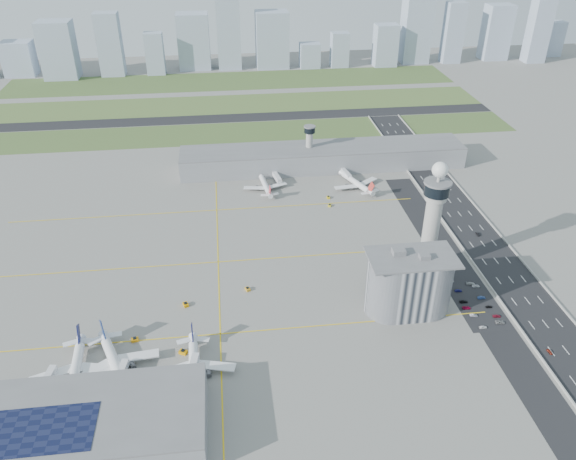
{
  "coord_description": "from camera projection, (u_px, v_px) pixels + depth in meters",
  "views": [
    {
      "loc": [
        -32.79,
        -231.91,
        177.79
      ],
      "look_at": [
        0.0,
        35.0,
        15.0
      ],
      "focal_mm": 35.0,
      "sensor_mm": 36.0,
      "label": 1
    }
  ],
  "objects": [
    {
      "name": "skyline_bldg_6",
      "position": [
        155.0,
        54.0,
        624.82
      ],
      "size": [
        20.04,
        16.03,
        45.2
      ],
      "primitive_type": "cube",
      "color": "#9EADC1",
      "rests_on": "ground"
    },
    {
      "name": "jet_bridge_near_0",
      "position": [
        41.0,
        395.0,
        227.34
      ],
      "size": [
        5.39,
        14.31,
        5.7
      ],
      "primitive_type": null,
      "rotation": [
        0.0,
        0.0,
        1.4
      ],
      "color": "silver",
      "rests_on": "ground"
    },
    {
      "name": "tug_2",
      "position": [
        186.0,
        304.0,
        280.12
      ],
      "size": [
        3.3,
        3.94,
        1.95
      ],
      "primitive_type": null,
      "rotation": [
        0.0,
        0.0,
        0.34
      ],
      "color": "orange",
      "rests_on": "ground"
    },
    {
      "name": "grass_strip_0",
      "position": [
        238.0,
        133.0,
        481.34
      ],
      "size": [
        480.0,
        50.0,
        0.08
      ],
      "primitive_type": "cube",
      "color": "#405628",
      "rests_on": "ground"
    },
    {
      "name": "skyline_bldg_3",
      "position": [
        19.0,
        58.0,
        622.74
      ],
      "size": [
        32.3,
        25.84,
        36.93
      ],
      "primitive_type": "cube",
      "color": "#9EADC1",
      "rests_on": "ground"
    },
    {
      "name": "skyline_bldg_4",
      "position": [
        58.0,
        50.0,
        607.98
      ],
      "size": [
        35.81,
        28.65,
        60.36
      ],
      "primitive_type": "cube",
      "color": "#9EADC1",
      "rests_on": "ground"
    },
    {
      "name": "control_tower",
      "position": [
        433.0,
        215.0,
        288.56
      ],
      "size": [
        14.0,
        14.0,
        64.5
      ],
      "color": "#ADAAA5",
      "rests_on": "ground"
    },
    {
      "name": "tug_3",
      "position": [
        248.0,
        289.0,
        291.13
      ],
      "size": [
        3.09,
        3.63,
        1.78
      ],
      "primitive_type": null,
      "rotation": [
        0.0,
        0.0,
        0.38
      ],
      "color": "gold",
      "rests_on": "ground"
    },
    {
      "name": "airplane_near_a",
      "position": [
        74.0,
        369.0,
        235.16
      ],
      "size": [
        40.71,
        46.96,
        12.49
      ],
      "primitive_type": null,
      "rotation": [
        0.0,
        0.0,
        -1.51
      ],
      "color": "white",
      "rests_on": "ground"
    },
    {
      "name": "skyline_bldg_8",
      "position": [
        228.0,
        31.0,
        635.21
      ],
      "size": [
        26.33,
        21.06,
        83.39
      ],
      "primitive_type": "cube",
      "color": "#9EADC1",
      "rests_on": "ground"
    },
    {
      "name": "skyline_bldg_7",
      "position": [
        194.0,
        41.0,
        641.31
      ],
      "size": [
        35.76,
        28.61,
        61.22
      ],
      "primitive_type": "cube",
      "color": "#9EADC1",
      "rests_on": "ground"
    },
    {
      "name": "grass_strip_1",
      "position": [
        234.0,
        104.0,
        545.02
      ],
      "size": [
        480.0,
        60.0,
        0.08
      ],
      "primitive_type": "cube",
      "color": "#4C6831",
      "rests_on": "ground"
    },
    {
      "name": "terminal_pier",
      "position": [
        323.0,
        157.0,
        418.15
      ],
      "size": [
        210.0,
        32.0,
        15.8
      ],
      "color": "gray",
      "rests_on": "ground"
    },
    {
      "name": "car_lot_1",
      "position": [
        474.0,
        315.0,
        273.44
      ],
      "size": [
        3.79,
        1.8,
        1.2
      ],
      "primitive_type": "imported",
      "rotation": [
        0.0,
        0.0,
        1.42
      ],
      "color": "#8D8F9E",
      "rests_on": "ground"
    },
    {
      "name": "airplane_near_c",
      "position": [
        193.0,
        365.0,
        236.99
      ],
      "size": [
        37.77,
        44.02,
        12.03
      ],
      "primitive_type": null,
      "rotation": [
        0.0,
        0.0,
        -1.54
      ],
      "color": "white",
      "rests_on": "ground"
    },
    {
      "name": "taxiway_line_h_1",
      "position": [
        218.0,
        262.0,
        313.7
      ],
      "size": [
        260.0,
        0.6,
        0.01
      ],
      "primitive_type": "cube",
      "color": "yellow",
      "rests_on": "ground"
    },
    {
      "name": "skyline_bldg_11",
      "position": [
        340.0,
        50.0,
        653.06
      ],
      "size": [
        20.22,
        16.18,
        38.97
      ],
      "primitive_type": "cube",
      "color": "#9EADC1",
      "rests_on": "ground"
    },
    {
      "name": "jet_bridge_far_0",
      "position": [
        274.0,
        175.0,
        403.21
      ],
      "size": [
        5.39,
        14.31,
        5.7
      ],
      "primitive_type": null,
      "rotation": [
        0.0,
        0.0,
        -1.4
      ],
      "color": "silver",
      "rests_on": "ground"
    },
    {
      "name": "barrier_right",
      "position": [
        530.0,
        271.0,
        305.55
      ],
      "size": [
        0.6,
        500.0,
        1.2
      ],
      "primitive_type": "cube",
      "color": "#9E9E99",
      "rests_on": "ground"
    },
    {
      "name": "admin_building",
      "position": [
        409.0,
        283.0,
        271.22
      ],
      "size": [
        42.0,
        24.0,
        33.5
      ],
      "color": "#B2B2B7",
      "rests_on": "ground"
    },
    {
      "name": "skyline_bldg_9",
      "position": [
        272.0,
        40.0,
        646.55
      ],
      "size": [
        36.96,
        29.57,
        62.11
      ],
      "primitive_type": "cube",
      "color": "#9EADC1",
      "rests_on": "ground"
    },
    {
      "name": "skyline_bldg_17",
      "position": [
        552.0,
        38.0,
        698.01
      ],
      "size": [
        22.64,
        18.11,
        41.06
      ],
      "primitive_type": "cube",
      "color": "#9EADC1",
      "rests_on": "ground"
    },
    {
      "name": "barrier_left",
      "position": [
        481.0,
        274.0,
        302.63
      ],
      "size": [
        0.6,
        500.0,
        1.2
      ],
      "primitive_type": "cube",
      "color": "#9E9E99",
      "rests_on": "ground"
    },
    {
      "name": "car_lot_7",
      "position": [
        497.0,
        316.0,
        272.99
      ],
      "size": [
        4.01,
        1.78,
        1.14
      ],
      "primitive_type": "imported",
      "rotation": [
        0.0,
        0.0,
        1.53
      ],
      "color": "maroon",
      "rests_on": "ground"
    },
    {
      "name": "car_lot_11",
      "position": [
        471.0,
        284.0,
        295.44
      ],
      "size": [
        4.68,
        2.54,
        1.29
      ],
      "primitive_type": "imported",
      "rotation": [
        0.0,
        0.0,
        1.4
      ],
      "color": "#A0A0A0",
      "rests_on": "ground"
    },
    {
      "name": "parking_lot",
      "position": [
        475.0,
        302.0,
        282.88
      ],
      "size": [
        20.0,
        44.0,
        0.1
      ],
      "primitive_type": "cube",
      "color": "black",
      "rests_on": "ground"
    },
    {
      "name": "car_lot_0",
      "position": [
        483.0,
        327.0,
        265.93
      ],
      "size": [
        3.83,
        1.72,
        1.28
      ],
      "primitive_type": "imported",
      "rotation": [
        0.0,
        0.0,
        1.51
      ],
      "color": "white",
      "rests_on": "ground"
    },
    {
      "name": "skyline_bldg_16",
      "position": [
        538.0,
        31.0,
        663.1
      ],
      "size": [
        23.04,
        18.43,
        71.56
      ],
      "primitive_type": "cube",
      "color": "#9EADC1",
      "rests_on": "ground"
    },
    {
      "name": "tug_5",
      "position": [
        328.0,
        197.0,
        378.44
      ],
      "size": [
        2.09,
        2.95,
        1.67
      ],
      "primitive_type": null,
      "rotation": [
        0.0,
        0.0,
        -0.04
      ],
      "color": "gold",
      "rests_on": "ground"
    },
    {
      "name": "car_lot_5",
      "position": [
        450.0,
        281.0,
        297.38
      ],
      "size": [
        3.96,
        1.56,
        1.28
      ],
      "primitive_type": "imported",
      "rotation": [
        0.0,
        0.0,
        1.62
      ],
      "color": "silver",
      "rests_on": "ground"
    },
    {
      "name": "airplane_near_b",
      "position": [
        115.0,
        361.0,
        238.8
      ],
      "size": [
        53.19,
        56.97,
        12.8
      ],
      "primitive_type": null,
      "rotation": [
        0.0,
        0.0,
        -1.19
      ],
      "color": "white",
      "rests_on": "ground"
    },
    {
      "name": "ground",
      "position": [
        296.0,
        289.0,
        292.4
      ],
      "size": [
        1000.0,
        1000.0,
        0.0
      ],
      "primitive_type": "plane",
      "color": "gray"
    },
    {
      "name": "skyline_bldg_15",
      "position": [
        496.0,
        32.0,
        677.38
      ],
      "size": [
        30.25,
        24.2,
        63.4
      ],
      "primitive_type": "cube",
      "color": "#9EADC1",
      "rests_on": "ground"
    },
    {
      "name": "tug_1",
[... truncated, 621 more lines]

